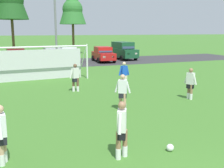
{
  "coord_description": "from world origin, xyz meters",
  "views": [
    {
      "loc": [
        -3.59,
        -3.19,
        3.53
      ],
      "look_at": [
        1.15,
        8.82,
        1.0
      ],
      "focal_mm": 43.76,
      "sensor_mm": 36.0,
      "label": 1
    }
  ],
  "objects": [
    {
      "name": "player_striker_near",
      "position": [
        -0.7,
        3.38,
        0.82
      ],
      "size": [
        0.49,
        0.65,
        1.64
      ],
      "color": "#936B4C",
      "rests_on": "ground"
    },
    {
      "name": "soccer_ball",
      "position": [
        0.81,
        3.24,
        0.11
      ],
      "size": [
        0.22,
        0.22,
        0.22
      ],
      "color": "white",
      "rests_on": "ground"
    },
    {
      "name": "soccer_goal",
      "position": [
        -1.6,
        16.82,
        1.29
      ],
      "size": [
        7.54,
        2.5,
        2.57
      ],
      "color": "white",
      "rests_on": "ground"
    },
    {
      "name": "tree_center_back",
      "position": [
        6.51,
        38.77,
        7.45
      ],
      "size": [
        4.06,
        4.06,
        10.83
      ],
      "color": "brown",
      "rests_on": "ground"
    },
    {
      "name": "ground_plane",
      "position": [
        0.0,
        15.0,
        0.0
      ],
      "size": [
        400.0,
        400.0,
        0.0
      ],
      "primitive_type": "plane",
      "color": "#3D7028"
    },
    {
      "name": "player_winger_left",
      "position": [
        1.2,
        7.67,
        0.82
      ],
      "size": [
        0.64,
        0.51,
        1.64
      ],
      "color": "tan",
      "rests_on": "ground"
    },
    {
      "name": "street_lamp",
      "position": [
        1.0,
        21.72,
        4.09
      ],
      "size": [
        2.0,
        0.32,
        7.9
      ],
      "color": "slate",
      "rests_on": "ground"
    },
    {
      "name": "parked_car_slot_far_right",
      "position": [
        10.26,
        28.14,
        1.11
      ],
      "size": [
        2.35,
        4.71,
        2.16
      ],
      "color": "#194C2D",
      "rests_on": "ground"
    },
    {
      "name": "parked_car_slot_right",
      "position": [
        7.01,
        26.44,
        0.88
      ],
      "size": [
        2.24,
        4.31,
        1.72
      ],
      "color": "red",
      "rests_on": "ground"
    },
    {
      "name": "parked_car_slot_center_right",
      "position": [
        3.18,
        27.85,
        0.88
      ],
      "size": [
        2.09,
        4.23,
        1.72
      ],
      "color": "silver",
      "rests_on": "ground"
    },
    {
      "name": "player_defender_far",
      "position": [
        3.25,
        12.12,
        0.82
      ],
      "size": [
        0.75,
        0.3,
        1.64
      ],
      "color": "beige",
      "rests_on": "ground"
    },
    {
      "name": "player_midfield_center",
      "position": [
        0.19,
        12.26,
        0.82
      ],
      "size": [
        0.75,
        0.35,
        1.64
      ],
      "color": "brown",
      "rests_on": "ground"
    },
    {
      "name": "player_trailing_back",
      "position": [
        -3.81,
        4.23,
        0.82
      ],
      "size": [
        0.28,
        0.74,
        1.64
      ],
      "color": "tan",
      "rests_on": "ground"
    },
    {
      "name": "parking_lot_strip",
      "position": [
        0.0,
        27.06,
        0.0
      ],
      "size": [
        52.0,
        8.4,
        0.01
      ],
      "primitive_type": "cube",
      "color": "#333335",
      "rests_on": "ground"
    },
    {
      "name": "parked_car_slot_center",
      "position": [
        1.28,
        26.75,
        0.88
      ],
      "size": [
        2.05,
        4.2,
        1.72
      ],
      "color": "#B2B2BC",
      "rests_on": "ground"
    },
    {
      "name": "parked_car_slot_center_left",
      "position": [
        -2.5,
        27.42,
        0.88
      ],
      "size": [
        2.21,
        4.29,
        1.72
      ],
      "color": "maroon",
      "rests_on": "ground"
    },
    {
      "name": "player_winger_right",
      "position": [
        5.3,
        8.25,
        0.82
      ],
      "size": [
        0.39,
        0.72,
        1.64
      ],
      "color": "#936B4C",
      "rests_on": "ground"
    }
  ]
}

